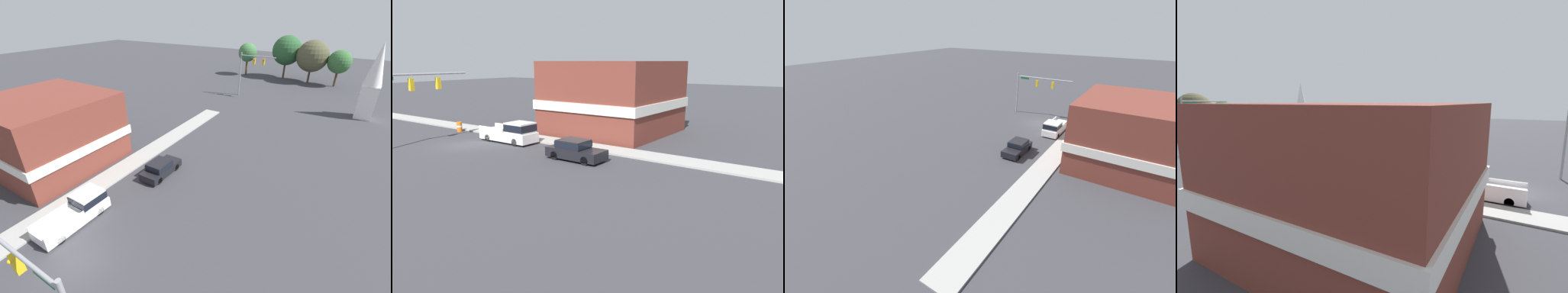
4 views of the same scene
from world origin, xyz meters
TOP-DOWN VIEW (x-y plane):
  - ground_plane at (0.00, 0.00)m, footprint 200.00×200.00m
  - sidewalk_curb at (-5.70, 0.00)m, footprint 2.40×60.00m
  - near_signal_assembly at (2.79, -3.47)m, footprint 9.08×0.49m
  - far_signal_assembly at (-4.04, 40.93)m, footprint 6.43×0.49m
  - car_lead at (-1.69, 11.15)m, footprint 1.93×4.52m
  - pickup_truck_parked at (-3.28, 2.81)m, footprint 2.05×5.67m
  - corner_brick_building at (-13.05, 7.37)m, footprint 11.60×11.52m
  - church_steeple at (15.12, 39.54)m, footprint 2.54×2.54m
  - backdrop_tree_left_far at (-11.06, 57.79)m, footprint 4.39×4.39m
  - backdrop_tree_left_mid at (-2.16, 59.37)m, footprint 6.58×6.58m
  - backdrop_tree_center at (3.80, 57.70)m, footprint 6.68×6.68m
  - backdrop_tree_right_mid at (9.27, 57.13)m, footprint 4.69×4.69m

SIDE VIEW (x-z plane):
  - ground_plane at x=0.00m, z-range 0.00..0.00m
  - sidewalk_curb at x=-5.70m, z-range 0.00..0.14m
  - car_lead at x=-1.69m, z-range 0.03..1.56m
  - pickup_truck_parked at x=-3.28m, z-range -0.02..1.92m
  - corner_brick_building at x=-13.05m, z-range -0.07..7.19m
  - near_signal_assembly at x=2.79m, z-range 1.57..8.22m
  - backdrop_tree_right_mid at x=9.27m, z-range 1.36..8.81m
  - backdrop_tree_left_far at x=-11.06m, z-range 1.56..9.14m
  - far_signal_assembly at x=-4.04m, z-range 1.69..9.57m
  - backdrop_tree_center at x=3.80m, z-range 1.18..10.24m
  - church_steeple at x=15.12m, z-range 0.26..11.29m
  - backdrop_tree_left_mid at x=-2.16m, z-range 1.48..11.05m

